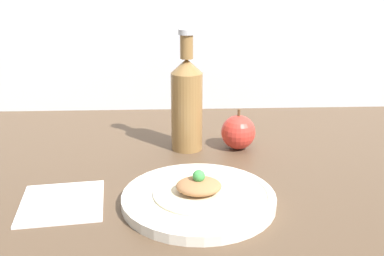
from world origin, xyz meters
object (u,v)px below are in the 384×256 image
object	(u,v)px
cider_bottle	(187,102)
apple	(238,132)
plate	(199,198)
plated_food	(199,188)

from	to	relation	value
cider_bottle	apple	bearing A→B (deg)	-2.32
plate	apple	xyz separation A→B (cm)	(11.16, 27.32, 2.93)
plate	cider_bottle	bearing A→B (deg)	92.43
plated_food	apple	bearing A→B (deg)	67.79
plate	apple	bearing A→B (deg)	67.79
cider_bottle	apple	xyz separation A→B (cm)	(12.34, -0.50, -7.54)
plated_food	cider_bottle	world-z (taller)	cider_bottle
plate	cider_bottle	world-z (taller)	cider_bottle
plate	cider_bottle	xyz separation A→B (cm)	(-1.18, 27.82, 10.47)
plated_food	plate	bearing A→B (deg)	63.43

